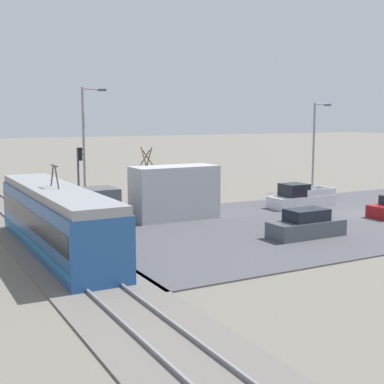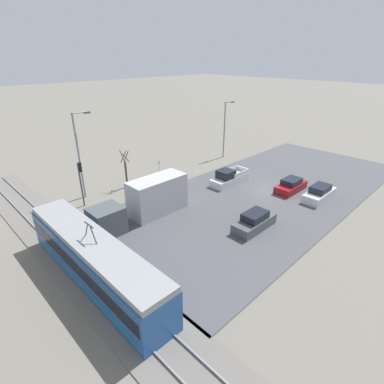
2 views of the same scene
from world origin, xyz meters
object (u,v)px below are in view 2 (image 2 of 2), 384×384
at_px(traffic_light_pole, 81,178).
at_px(sedan_car_2, 254,222).
at_px(sedan_car_0, 291,186).
at_px(no_parking_sign, 159,167).
at_px(light_rail_tram, 95,260).
at_px(street_lamp_near_crossing, 80,151).
at_px(sedan_car_1, 319,194).
at_px(street_tree, 126,171).
at_px(street_lamp_mid_block, 225,126).
at_px(pickup_truck, 229,178).
at_px(box_truck, 146,201).

bearing_deg(traffic_light_pole, sedan_car_2, -149.93).
xyz_separation_m(sedan_car_0, no_parking_sign, (13.99, 7.89, 0.66)).
height_order(light_rail_tram, street_lamp_near_crossing, street_lamp_near_crossing).
relative_size(sedan_car_0, sedan_car_1, 0.95).
distance_m(sedan_car_1, street_tree, 21.64).
bearing_deg(street_tree, light_rail_tram, 139.39).
height_order(light_rail_tram, street_lamp_mid_block, street_lamp_mid_block).
bearing_deg(street_lamp_mid_block, sedan_car_1, 165.94).
xyz_separation_m(light_rail_tram, sedan_car_1, (-5.14, -23.32, -0.94)).
relative_size(traffic_light_pole, no_parking_sign, 2.12).
bearing_deg(pickup_truck, traffic_light_pole, 65.73).
bearing_deg(traffic_light_pole, sedan_car_0, -125.47).
distance_m(sedan_car_1, street_lamp_mid_block, 17.78).
distance_m(sedan_car_0, sedan_car_2, 9.95).
height_order(pickup_truck, sedan_car_2, pickup_truck).
bearing_deg(street_lamp_near_crossing, street_tree, -101.58).
distance_m(traffic_light_pole, street_lamp_mid_block, 22.92).
distance_m(light_rail_tram, street_lamp_near_crossing, 14.84).
xyz_separation_m(street_lamp_near_crossing, no_parking_sign, (-1.09, -9.38, -3.85)).
height_order(traffic_light_pole, no_parking_sign, traffic_light_pole).
bearing_deg(pickup_truck, sedan_car_0, -152.13).
relative_size(box_truck, no_parking_sign, 4.45).
bearing_deg(no_parking_sign, street_tree, 88.32).
bearing_deg(street_lamp_mid_block, sedan_car_2, 137.32).
distance_m(pickup_truck, street_lamp_mid_block, 11.32).
height_order(street_tree, street_lamp_near_crossing, street_lamp_near_crossing).
bearing_deg(street_lamp_mid_block, sedan_car_0, 162.01).
bearing_deg(street_lamp_mid_block, street_tree, 88.11).
height_order(sedan_car_0, no_parking_sign, no_parking_sign).
bearing_deg(sedan_car_1, street_tree, 36.49).
xyz_separation_m(light_rail_tram, pickup_truck, (4.43, -19.77, -0.89)).
xyz_separation_m(light_rail_tram, street_lamp_near_crossing, (13.17, -5.85, 3.54)).
bearing_deg(no_parking_sign, street_lamp_near_crossing, 83.39).
bearing_deg(sedan_car_2, street_lamp_mid_block, 137.32).
bearing_deg(box_truck, sedan_car_0, -113.63).
relative_size(pickup_truck, street_tree, 1.17).
bearing_deg(box_truck, traffic_light_pole, 26.17).
height_order(street_lamp_near_crossing, street_lamp_mid_block, street_lamp_near_crossing).
height_order(light_rail_tram, sedan_car_2, light_rail_tram).
bearing_deg(light_rail_tram, box_truck, -58.70).
height_order(sedan_car_1, street_tree, street_tree).
height_order(box_truck, street_lamp_mid_block, street_lamp_mid_block).
relative_size(sedan_car_2, no_parking_sign, 2.06).
bearing_deg(light_rail_tram, sedan_car_2, -105.63).
bearing_deg(light_rail_tram, sedan_car_1, -102.44).
relative_size(box_truck, pickup_truck, 1.86).
relative_size(street_tree, no_parking_sign, 2.05).
xyz_separation_m(box_truck, traffic_light_pole, (6.46, 3.18, 1.34)).
xyz_separation_m(sedan_car_2, street_lamp_mid_block, (15.39, -14.19, 3.98)).
bearing_deg(street_lamp_mid_block, traffic_light_pole, 91.06).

